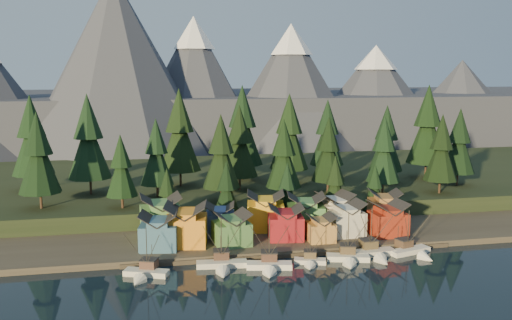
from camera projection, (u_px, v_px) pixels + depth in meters
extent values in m
plane|color=black|center=(312.00, 280.00, 120.49)|extent=(500.00, 500.00, 0.00)
cube|color=#373028|center=(269.00, 226.00, 159.07)|extent=(400.00, 50.00, 1.50)
cube|color=black|center=(239.00, 184.00, 207.09)|extent=(420.00, 100.00, 6.00)
cube|color=#3E372C|center=(291.00, 253.00, 136.37)|extent=(80.00, 4.00, 1.00)
cube|color=#3F4351|center=(197.00, 117.00, 350.34)|extent=(560.00, 160.00, 30.00)
cone|color=#3F4351|center=(116.00, 68.00, 278.65)|extent=(100.00, 100.00, 90.00)
cone|color=#3F4351|center=(195.00, 85.00, 305.42)|extent=(80.00, 80.00, 72.00)
cone|color=white|center=(194.00, 33.00, 301.14)|extent=(22.40, 22.40, 17.28)
cone|color=#3F4351|center=(291.00, 89.00, 304.06)|extent=(84.00, 84.00, 68.00)
cone|color=white|center=(291.00, 39.00, 300.02)|extent=(23.52, 23.52, 16.32)
cone|color=#3F4351|center=(375.00, 96.00, 331.25)|extent=(92.00, 92.00, 58.00)
cone|color=white|center=(376.00, 57.00, 327.80)|extent=(25.76, 25.76, 13.92)
cone|color=#3F4351|center=(460.00, 101.00, 351.54)|extent=(88.00, 88.00, 50.00)
cube|color=beige|center=(146.00, 274.00, 122.90)|extent=(10.07, 6.41, 1.67)
cone|color=beige|center=(137.00, 283.00, 117.78)|extent=(4.11, 4.19, 3.14)
cube|color=black|center=(146.00, 277.00, 123.00)|extent=(10.30, 6.54, 0.37)
cube|color=brown|center=(149.00, 264.00, 124.35)|extent=(4.26, 4.14, 1.88)
cube|color=#2A2727|center=(149.00, 259.00, 124.19)|extent=(4.53, 4.41, 0.21)
cylinder|color=black|center=(147.00, 248.00, 122.61)|extent=(0.19, 0.19, 9.42)
cylinder|color=black|center=(152.00, 255.00, 126.05)|extent=(0.15, 0.15, 4.60)
cube|color=beige|center=(222.00, 265.00, 128.38)|extent=(11.63, 4.29, 1.73)
cone|color=beige|center=(223.00, 275.00, 122.25)|extent=(3.59, 4.17, 3.24)
cube|color=black|center=(222.00, 268.00, 128.48)|extent=(11.91, 4.37, 0.38)
cube|color=#493227|center=(221.00, 255.00, 130.16)|extent=(3.74, 3.55, 1.94)
cube|color=#2A2727|center=(221.00, 250.00, 129.99)|extent=(3.98, 3.78, 0.22)
cylinder|color=black|center=(221.00, 240.00, 128.18)|extent=(0.19, 0.19, 9.71)
cylinder|color=black|center=(221.00, 245.00, 132.24)|extent=(0.15, 0.15, 4.75)
cube|color=white|center=(269.00, 266.00, 127.44)|extent=(10.58, 5.38, 1.78)
cone|color=white|center=(270.00, 275.00, 121.96)|extent=(3.99, 4.07, 3.34)
cube|color=black|center=(269.00, 269.00, 127.55)|extent=(10.83, 5.49, 0.39)
cube|color=#4A3027|center=(269.00, 256.00, 129.00)|extent=(4.18, 4.01, 2.00)
cube|color=#2A2727|center=(269.00, 252.00, 128.82)|extent=(4.44, 4.27, 0.22)
cylinder|color=black|center=(269.00, 240.00, 127.14)|extent=(0.20, 0.20, 10.01)
cylinder|color=black|center=(269.00, 247.00, 130.82)|extent=(0.16, 0.16, 4.89)
cube|color=beige|center=(310.00, 262.00, 130.67)|extent=(7.71, 4.66, 1.41)
cone|color=beige|center=(310.00, 268.00, 126.75)|extent=(3.25, 3.14, 2.64)
cube|color=black|center=(310.00, 264.00, 130.75)|extent=(7.89, 4.75, 0.31)
cube|color=brown|center=(310.00, 254.00, 131.76)|extent=(3.47, 3.35, 1.58)
cube|color=#2A2727|center=(310.00, 251.00, 131.62)|extent=(3.69, 3.57, 0.18)
cylinder|color=black|center=(310.00, 242.00, 130.38)|extent=(0.16, 0.16, 7.92)
cylinder|color=black|center=(310.00, 247.00, 133.04)|extent=(0.12, 0.12, 3.87)
cube|color=silver|center=(348.00, 259.00, 132.71)|extent=(10.32, 5.78, 1.77)
cone|color=silver|center=(350.00, 266.00, 127.41)|extent=(4.08, 4.10, 3.31)
cube|color=black|center=(348.00, 261.00, 132.81)|extent=(10.56, 5.90, 0.39)
cube|color=brown|center=(347.00, 249.00, 134.20)|extent=(4.28, 4.13, 1.99)
cube|color=#2A2727|center=(348.00, 245.00, 134.03)|extent=(4.55, 4.40, 0.22)
cylinder|color=black|center=(348.00, 234.00, 132.39)|extent=(0.20, 0.20, 9.94)
cylinder|color=black|center=(347.00, 240.00, 135.96)|extent=(0.15, 0.15, 4.86)
cube|color=beige|center=(372.00, 254.00, 136.17)|extent=(11.40, 3.93, 1.84)
cone|color=beige|center=(384.00, 262.00, 130.26)|extent=(3.60, 3.99, 3.44)
cube|color=black|center=(372.00, 256.00, 136.28)|extent=(11.67, 3.99, 0.40)
cube|color=brown|center=(368.00, 244.00, 137.87)|extent=(3.82, 3.60, 2.06)
cube|color=#2A2727|center=(369.00, 239.00, 137.69)|extent=(4.06, 3.84, 0.23)
cylinder|color=black|center=(371.00, 229.00, 135.89)|extent=(0.21, 0.21, 10.32)
cylinder|color=black|center=(365.00, 235.00, 139.85)|extent=(0.16, 0.16, 5.05)
cube|color=silver|center=(409.00, 252.00, 137.73)|extent=(11.17, 5.98, 1.66)
cone|color=silver|center=(427.00, 259.00, 132.58)|extent=(4.02, 4.39, 3.12)
cube|color=black|center=(409.00, 254.00, 137.82)|extent=(11.44, 6.11, 0.36)
cube|color=#4F392A|center=(404.00, 243.00, 139.19)|extent=(4.06, 3.92, 1.87)
cube|color=#2A2727|center=(404.00, 239.00, 139.03)|extent=(4.32, 4.18, 0.21)
cylinder|color=black|center=(408.00, 229.00, 137.44)|extent=(0.19, 0.19, 9.35)
cylinder|color=black|center=(398.00, 235.00, 140.90)|extent=(0.15, 0.15, 4.57)
cube|color=#315975|center=(159.00, 236.00, 136.05)|extent=(9.85, 8.92, 6.07)
cube|color=#315975|center=(158.00, 222.00, 135.48)|extent=(5.90, 8.19, 1.24)
cube|color=orange|center=(186.00, 231.00, 138.96)|extent=(11.26, 10.36, 7.16)
cube|color=orange|center=(186.00, 214.00, 138.29)|extent=(6.83, 9.43, 1.39)
cube|color=#43703C|center=(232.00, 233.00, 139.47)|extent=(9.35, 8.87, 5.59)
cube|color=#43703C|center=(232.00, 220.00, 138.94)|extent=(5.59, 8.21, 1.18)
cube|color=maroon|center=(286.00, 227.00, 144.02)|extent=(9.45, 8.60, 6.01)
cube|color=maroon|center=(286.00, 213.00, 143.45)|extent=(5.63, 7.93, 1.20)
cube|color=#AF7C3E|center=(320.00, 232.00, 142.54)|extent=(6.57, 6.57, 4.63)
cube|color=#AF7C3E|center=(320.00, 221.00, 142.11)|extent=(3.65, 6.40, 0.91)
cube|color=beige|center=(346.00, 223.00, 147.33)|extent=(8.80, 7.51, 6.27)
cube|color=beige|center=(346.00, 209.00, 146.75)|extent=(4.96, 7.21, 1.20)
cube|color=maroon|center=(387.00, 224.00, 147.50)|extent=(9.12, 8.08, 6.01)
cube|color=maroon|center=(388.00, 210.00, 146.94)|extent=(5.18, 7.73, 1.23)
cube|color=#528648|center=(161.00, 222.00, 145.49)|extent=(10.51, 9.47, 7.78)
cube|color=#528648|center=(161.00, 205.00, 144.77)|extent=(6.00, 9.03, 1.41)
cube|color=#374D82|center=(220.00, 224.00, 147.47)|extent=(8.44, 8.07, 5.96)
cube|color=#374D82|center=(220.00, 211.00, 146.92)|extent=(5.17, 7.35, 1.03)
cube|color=gold|center=(265.00, 217.00, 152.19)|extent=(11.05, 9.91, 7.23)
cube|color=gold|center=(266.00, 201.00, 151.52)|extent=(6.76, 8.91, 1.36)
cube|color=#437640|center=(306.00, 218.00, 151.75)|extent=(11.05, 9.71, 6.83)
cube|color=#437640|center=(306.00, 203.00, 151.11)|extent=(6.75, 8.70, 1.36)
cube|color=beige|center=(335.00, 215.00, 155.15)|extent=(9.78, 8.99, 6.74)
cube|color=beige|center=(335.00, 200.00, 154.53)|extent=(5.91, 8.21, 1.22)
cube|color=olive|center=(384.00, 212.00, 158.46)|extent=(9.71, 9.31, 6.73)
cube|color=olive|center=(385.00, 198.00, 157.84)|extent=(6.04, 8.39, 1.16)
cylinder|color=#332319|center=(41.00, 200.00, 157.17)|extent=(0.70, 0.70, 4.73)
cone|color=black|center=(39.00, 163.00, 155.57)|extent=(11.55, 11.55, 16.28)
cone|color=black|center=(37.00, 133.00, 154.25)|extent=(7.88, 7.88, 11.82)
cylinder|color=#332319|center=(91.00, 186.00, 174.98)|extent=(0.70, 0.70, 5.44)
cone|color=black|center=(89.00, 148.00, 173.13)|extent=(13.29, 13.29, 18.72)
cone|color=black|center=(87.00, 116.00, 171.62)|extent=(9.06, 9.06, 13.59)
cylinder|color=#332319|center=(122.00, 202.00, 157.76)|extent=(0.70, 0.70, 3.62)
cone|color=black|center=(121.00, 174.00, 156.53)|extent=(8.86, 8.86, 12.48)
cone|color=black|center=(121.00, 150.00, 155.52)|extent=(6.04, 6.04, 9.06)
cylinder|color=#332319|center=(158.00, 190.00, 171.31)|extent=(0.70, 0.70, 4.19)
cone|color=black|center=(157.00, 160.00, 169.89)|extent=(10.25, 10.25, 14.44)
cone|color=black|center=(156.00, 136.00, 168.72)|extent=(6.99, 6.99, 10.48)
cylinder|color=#332319|center=(181.00, 178.00, 187.30)|extent=(0.70, 0.70, 5.65)
cone|color=black|center=(180.00, 141.00, 185.38)|extent=(13.81, 13.81, 19.46)
cone|color=black|center=(179.00, 110.00, 183.81)|extent=(9.42, 9.42, 14.13)
cylinder|color=#332319|center=(222.00, 194.00, 165.19)|extent=(0.70, 0.70, 4.49)
cone|color=black|center=(221.00, 161.00, 163.66)|extent=(10.98, 10.98, 15.47)
cone|color=black|center=(221.00, 133.00, 162.41)|extent=(7.49, 7.49, 11.23)
cylinder|color=#332319|center=(240.00, 183.00, 181.27)|extent=(0.70, 0.70, 4.77)
cone|color=black|center=(240.00, 151.00, 179.65)|extent=(11.66, 11.66, 16.43)
cone|color=black|center=(239.00, 124.00, 178.32)|extent=(7.95, 7.95, 11.93)
cylinder|color=#332319|center=(283.00, 193.00, 166.85)|extent=(0.70, 0.70, 4.22)
cone|color=black|center=(284.00, 163.00, 165.42)|extent=(10.32, 10.32, 14.54)
cone|color=black|center=(284.00, 137.00, 164.24)|extent=(7.04, 7.04, 10.55)
cylinder|color=#332319|center=(289.00, 176.00, 191.57)|extent=(0.70, 0.70, 5.33)
cone|color=black|center=(289.00, 142.00, 189.77)|extent=(13.02, 13.02, 18.35)
cone|color=black|center=(289.00, 113.00, 188.28)|extent=(8.88, 8.88, 13.32)
cylinder|color=#332319|center=(328.00, 186.00, 176.80)|extent=(0.70, 0.70, 4.19)
cone|color=black|center=(328.00, 158.00, 175.38)|extent=(10.25, 10.25, 14.44)
cone|color=black|center=(329.00, 133.00, 174.22)|extent=(6.99, 6.99, 10.48)
cylinder|color=#332319|center=(326.00, 171.00, 202.53)|extent=(0.70, 0.70, 4.88)
cone|color=black|center=(327.00, 141.00, 200.87)|extent=(11.92, 11.92, 16.80)
cone|color=black|center=(328.00, 117.00, 199.52)|extent=(8.13, 8.13, 12.19)
cylinder|color=#332319|center=(383.00, 187.00, 175.14)|extent=(0.70, 0.70, 4.25)
cone|color=black|center=(384.00, 158.00, 173.70)|extent=(10.40, 10.40, 14.65)
cone|color=black|center=(385.00, 133.00, 172.51)|extent=(7.09, 7.09, 10.64)
cylinder|color=#332319|center=(385.00, 176.00, 192.18)|extent=(0.70, 0.70, 4.64)
cone|color=black|center=(386.00, 147.00, 190.60)|extent=(11.35, 11.35, 16.00)
cone|color=black|center=(387.00, 122.00, 189.31)|extent=(7.74, 7.74, 11.61)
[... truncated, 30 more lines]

